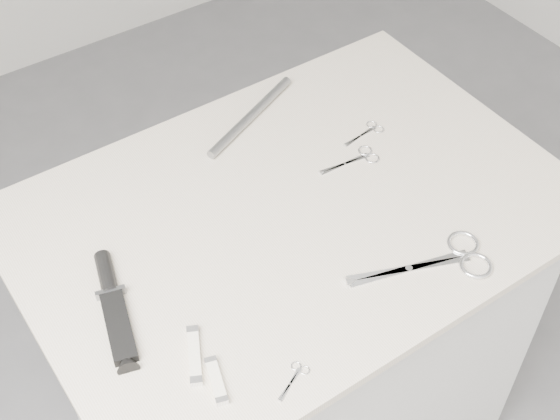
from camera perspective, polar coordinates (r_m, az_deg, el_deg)
plinth at (r=1.80m, az=0.84°, el=-10.22°), size 0.90×0.60×0.90m
display_board at (r=1.43m, az=1.03°, el=-0.16°), size 1.00×0.70×0.02m
large_shears at (r=1.37m, az=12.18°, el=-3.56°), size 0.25×0.14×0.01m
embroidery_scissors_a at (r=1.53m, az=5.75°, el=3.76°), size 0.12×0.05×0.00m
embroidery_scissors_b at (r=1.59m, az=6.44°, el=5.72°), size 0.10×0.04×0.00m
tiny_scissors at (r=1.21m, az=1.08°, el=-12.11°), size 0.07×0.05×0.00m
sheathed_knife at (r=1.31m, az=-12.13°, el=-6.57°), size 0.09×0.22×0.03m
pocket_knife_a at (r=1.23m, az=-6.28°, el=-10.50°), size 0.07×0.10×0.01m
pocket_knife_b at (r=1.21m, az=-4.69°, el=-12.34°), size 0.04×0.08×0.01m
metal_rail at (r=1.60m, az=-2.15°, el=6.89°), size 0.26×0.13×0.02m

